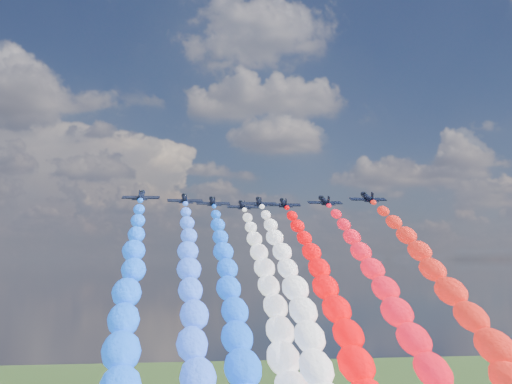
{
  "coord_description": "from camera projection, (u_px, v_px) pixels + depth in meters",
  "views": [
    {
      "loc": [
        -21.92,
        -156.64,
        82.9
      ],
      "look_at": [
        0.0,
        4.0,
        99.36
      ],
      "focal_mm": 46.83,
      "sensor_mm": 36.0,
      "label": 1
    }
  ],
  "objects": [
    {
      "name": "jet_5",
      "position": [
        284.0,
        203.0,
        172.27
      ],
      "size": [
        8.82,
        11.78,
        5.84
      ],
      "primitive_type": null,
      "rotation": [
        0.31,
        0.0,
        -0.04
      ],
      "color": "black"
    },
    {
      "name": "trail_6",
      "position": [
        391.0,
        317.0,
        115.74
      ],
      "size": [
        6.32,
        93.3,
        52.26
      ],
      "primitive_type": null,
      "color": "#FA0B21"
    },
    {
      "name": "trail_3",
      "position": [
        297.0,
        316.0,
        118.73
      ],
      "size": [
        6.32,
        93.3,
        52.26
      ],
      "primitive_type": null,
      "color": "silver"
    },
    {
      "name": "trail_4",
      "position": [
        271.0,
        311.0,
        128.91
      ],
      "size": [
        6.32,
        93.3,
        52.26
      ],
      "primitive_type": null,
      "color": "white"
    },
    {
      "name": "jet_0",
      "position": [
        141.0,
        196.0,
        151.73
      ],
      "size": [
        9.02,
        11.92,
        5.84
      ],
      "primitive_type": null,
      "rotation": [
        0.31,
        0.0,
        -0.06
      ],
      "color": "black"
    },
    {
      "name": "jet_2",
      "position": [
        213.0,
        202.0,
        167.65
      ],
      "size": [
        8.75,
        11.73,
        5.84
      ],
      "primitive_type": null,
      "rotation": [
        0.31,
        0.0,
        0.03
      ],
      "color": "black"
    },
    {
      "name": "trail_0",
      "position": [
        127.0,
        325.0,
        101.92
      ],
      "size": [
        6.32,
        93.3,
        52.26
      ],
      "primitive_type": null,
      "color": "blue"
    },
    {
      "name": "trail_7",
      "position": [
        460.0,
        322.0,
        106.45
      ],
      "size": [
        6.32,
        93.3,
        52.26
      ],
      "primitive_type": null,
      "color": "red"
    },
    {
      "name": "jet_7",
      "position": [
        367.0,
        198.0,
        156.26
      ],
      "size": [
        8.7,
        11.7,
        5.84
      ],
      "primitive_type": null,
      "rotation": [
        0.31,
        0.0,
        -0.03
      ],
      "color": "black"
    },
    {
      "name": "jet_4",
      "position": [
        242.0,
        205.0,
        178.72
      ],
      "size": [
        8.62,
        11.64,
        5.84
      ],
      "primitive_type": null,
      "rotation": [
        0.31,
        0.0,
        0.02
      ],
      "color": "black"
    },
    {
      "name": "jet_3",
      "position": [
        259.0,
        202.0,
        168.54
      ],
      "size": [
        8.92,
        11.85,
        5.84
      ],
      "primitive_type": null,
      "rotation": [
        0.31,
        0.0,
        -0.05
      ],
      "color": "black"
    },
    {
      "name": "jet_6",
      "position": [
        324.0,
        201.0,
        165.55
      ],
      "size": [
        8.57,
        11.6,
        5.84
      ],
      "primitive_type": null,
      "rotation": [
        0.31,
        0.0,
        0.02
      ],
      "color": "black"
    },
    {
      "name": "trail_1",
      "position": [
        192.0,
        320.0,
        110.13
      ],
      "size": [
        6.32,
        93.3,
        52.26
      ],
      "primitive_type": null,
      "color": "blue"
    },
    {
      "name": "jet_1",
      "position": [
        185.0,
        199.0,
        159.94
      ],
      "size": [
        8.89,
        11.83,
        5.84
      ],
      "primitive_type": null,
      "rotation": [
        0.31,
        0.0,
        0.04
      ],
      "color": "black"
    },
    {
      "name": "trail_5",
      "position": [
        330.0,
        314.0,
        122.46
      ],
      "size": [
        6.32,
        93.3,
        52.26
      ],
      "primitive_type": null,
      "color": "#F80006"
    },
    {
      "name": "trail_2",
      "position": [
        231.0,
        316.0,
        117.84
      ],
      "size": [
        6.32,
        93.3,
        52.26
      ],
      "primitive_type": null,
      "color": "blue"
    }
  ]
}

